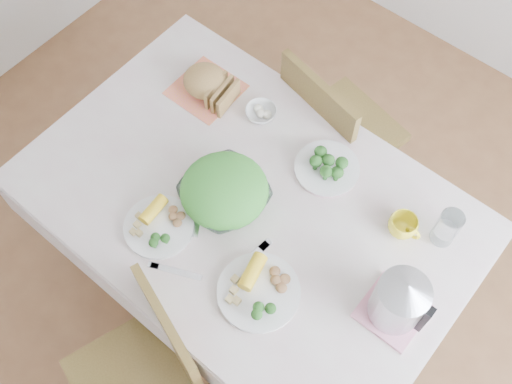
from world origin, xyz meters
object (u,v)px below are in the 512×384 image
Objects in this scene: dining_table at (249,247)px; electric_kettle at (400,299)px; salad_bowl at (225,195)px; dinner_plate_left at (159,227)px; yellow_mug at (403,226)px; chair_near at (132,377)px; chair_far at (343,128)px; dinner_plate_right at (259,292)px.

dining_table is 0.78m from electric_kettle.
dining_table is 5.05× the size of salad_bowl.
electric_kettle is at bearing 18.52° from dinner_plate_left.
dining_table is 6.01× the size of dinner_plate_left.
electric_kettle is at bearing -62.13° from yellow_mug.
dinner_plate_left is (-0.19, 0.39, 0.31)m from chair_near.
dinner_plate_left is at bearing -113.75° from salad_bowl.
salad_bowl is 0.59m from yellow_mug.
chair_far is 4.13× the size of electric_kettle.
chair_near is 0.95× the size of chair_far.
dinner_plate_right is at bearing 117.62° from chair_far.
chair_far is 0.96m from dinner_plate_right.
dinner_plate_left is at bearing -174.81° from dinner_plate_right.
electric_kettle reaches higher than yellow_mug.
dinner_plate_left is at bearing 134.36° from chair_near.
chair_far is 0.97m from dinner_plate_left.
dining_table is at bearing 136.07° from dinner_plate_right.
salad_bowl is 0.35m from dinner_plate_right.
salad_bowl reaches higher than dinner_plate_right.
electric_kettle reaches higher than chair_near.
yellow_mug is at bearing 130.79° from electric_kettle.
yellow_mug is at bearing 64.42° from dinner_plate_right.
dinner_plate_right reaches higher than dining_table.
yellow_mug is (0.48, -0.41, 0.34)m from chair_far.
salad_bowl is (-0.05, -0.69, 0.33)m from chair_far.
chair_far reaches higher than yellow_mug.
chair_far is 0.77m from salad_bowl.
dining_table is 1.55× the size of chair_far.
dinner_plate_right is at bearing -135.74° from electric_kettle.
chair_near reaches higher than dinner_plate_right.
salad_bowl is (-0.06, -0.04, 0.42)m from dining_table.
dinner_plate_left is 0.80m from yellow_mug.
yellow_mug is (0.52, 0.28, 0.00)m from salad_bowl.
electric_kettle reaches higher than dining_table.
dinner_plate_right is at bearing -43.93° from dining_table.
chair_near reaches higher than dinner_plate_left.
yellow_mug reaches higher than dining_table.
dinner_plate_left is (-0.14, -0.91, 0.31)m from chair_far.
dinner_plate_right is (0.40, 0.04, 0.00)m from dinner_plate_left.
salad_bowl is 0.66m from electric_kettle.
chair_near is 8.90× the size of yellow_mug.
chair_far is 3.89× the size of dinner_plate_left.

